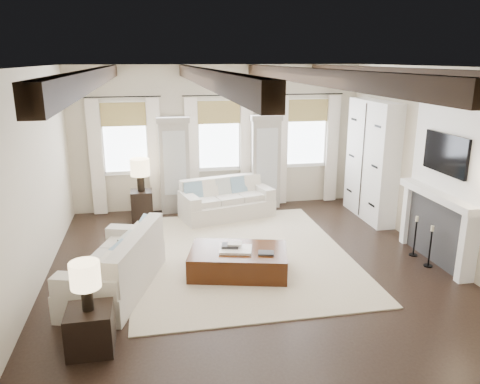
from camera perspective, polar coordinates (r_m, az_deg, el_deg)
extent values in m
plane|color=black|center=(7.55, 1.84, -10.15)|extent=(7.50, 7.50, 0.00)
cube|color=beige|center=(10.60, -2.62, 6.61)|extent=(6.50, 0.04, 3.20)
cube|color=beige|center=(3.67, 15.54, -12.66)|extent=(6.50, 0.04, 3.20)
cube|color=beige|center=(7.03, -24.81, 0.31)|extent=(0.04, 7.50, 3.20)
cube|color=beige|center=(8.33, 24.32, 2.62)|extent=(0.04, 7.50, 3.20)
cube|color=white|center=(6.78, 2.08, 14.94)|extent=(6.50, 7.50, 0.04)
cube|color=black|center=(6.64, -17.29, 13.20)|extent=(0.16, 7.40, 0.22)
cube|color=black|center=(6.65, -4.42, 13.85)|extent=(0.16, 7.40, 0.22)
cube|color=black|center=(6.99, 8.25, 13.84)|extent=(0.16, 7.40, 0.22)
cube|color=black|center=(7.59, 18.95, 13.32)|extent=(0.16, 7.40, 0.22)
cube|color=white|center=(10.47, -13.84, 6.32)|extent=(0.90, 0.03, 1.45)
cube|color=#9E8849|center=(10.34, -14.04, 9.17)|extent=(0.94, 0.04, 0.50)
cube|color=white|center=(10.49, -17.11, 3.98)|extent=(0.28, 0.08, 2.50)
cube|color=white|center=(10.42, -10.31, 4.37)|extent=(0.28, 0.08, 2.50)
cylinder|color=black|center=(10.25, -14.20, 11.19)|extent=(1.60, 0.02, 0.02)
cube|color=white|center=(10.57, -2.60, 6.86)|extent=(0.90, 0.03, 1.45)
cube|color=#9E8849|center=(10.44, -2.59, 9.68)|extent=(0.94, 0.04, 0.50)
cube|color=white|center=(10.46, -5.86, 4.58)|extent=(0.28, 0.08, 2.50)
cube|color=white|center=(10.64, 0.82, 4.86)|extent=(0.28, 0.08, 2.50)
cylinder|color=black|center=(10.35, -2.57, 11.69)|extent=(1.60, 0.02, 0.02)
cube|color=white|center=(11.05, 8.05, 7.12)|extent=(0.90, 0.03, 1.45)
cube|color=#9E8849|center=(10.93, 8.26, 9.82)|extent=(0.94, 0.04, 0.50)
cube|color=white|center=(10.84, 5.03, 5.00)|extent=(0.28, 0.08, 2.50)
cube|color=white|center=(11.24, 11.14, 5.16)|extent=(0.28, 0.08, 2.50)
cylinder|color=black|center=(10.85, 8.43, 11.73)|extent=(1.60, 0.02, 0.02)
cube|color=gray|center=(10.40, -8.00, 2.93)|extent=(0.64, 0.38, 2.00)
cube|color=#B2B7BA|center=(10.18, -7.96, 3.50)|extent=(0.48, 0.02, 1.40)
cube|color=gray|center=(10.22, -8.23, 8.72)|extent=(0.70, 0.42, 0.12)
cube|color=gray|center=(10.70, 3.04, 3.42)|extent=(0.64, 0.38, 2.00)
cube|color=#B2B7BA|center=(10.48, 3.32, 3.99)|extent=(0.48, 0.02, 1.40)
cube|color=gray|center=(10.52, 3.12, 9.07)|extent=(0.70, 0.42, 0.12)
cube|color=#27272A|center=(8.56, 23.03, -4.24)|extent=(0.18, 1.50, 1.10)
cube|color=black|center=(8.59, 22.75, -5.20)|extent=(0.10, 0.90, 0.70)
cube|color=white|center=(7.92, 26.05, -6.21)|extent=(0.26, 0.14, 1.10)
cube|color=white|center=(9.19, 20.03, -2.59)|extent=(0.26, 0.14, 1.10)
cube|color=white|center=(8.34, 23.08, -0.35)|extent=(0.32, 1.90, 0.12)
cube|color=white|center=(8.21, 24.43, 6.00)|extent=(0.10, 1.90, 1.80)
cube|color=black|center=(8.21, 23.83, 4.29)|extent=(0.07, 1.10, 0.64)
cube|color=silver|center=(10.27, 15.75, 3.73)|extent=(0.40, 1.70, 2.50)
cube|color=black|center=(10.17, 14.69, 3.70)|extent=(0.01, 0.02, 2.40)
cube|color=beige|center=(8.27, 0.05, -7.61)|extent=(3.69, 4.48, 0.02)
cube|color=beige|center=(10.12, -1.60, -2.09)|extent=(2.10, 1.33, 0.37)
cube|color=beige|center=(10.30, -2.37, 0.64)|extent=(1.84, 0.65, 0.46)
cube|color=beige|center=(9.73, -6.20, -1.03)|extent=(0.44, 0.87, 0.24)
cube|color=beige|center=(10.38, 2.69, 0.14)|extent=(0.44, 0.87, 0.24)
cube|color=beige|center=(9.81, -4.37, -1.19)|extent=(0.64, 0.67, 0.13)
cube|color=beige|center=(10.00, -1.50, -0.80)|extent=(0.64, 0.67, 0.13)
cube|color=beige|center=(10.22, 1.25, -0.43)|extent=(0.64, 0.67, 0.13)
cube|color=#648AA2|center=(9.91, -5.71, 0.12)|extent=(0.43, 0.29, 0.40)
cube|color=silver|center=(10.02, -3.85, 0.35)|extent=(0.43, 0.29, 0.40)
cube|color=beige|center=(10.15, -2.03, 0.58)|extent=(0.43, 0.29, 0.40)
cube|color=#648AA2|center=(10.29, -0.25, 0.80)|extent=(0.43, 0.29, 0.40)
cube|color=silver|center=(10.43, 1.47, 1.01)|extent=(0.43, 0.29, 0.40)
cube|color=beige|center=(7.28, -14.97, -10.01)|extent=(1.53, 2.27, 0.40)
cube|color=beige|center=(6.98, -12.45, -6.99)|extent=(0.81, 1.95, 0.50)
cube|color=beige|center=(7.93, -12.76, -5.08)|extent=(0.93, 0.52, 0.26)
cube|color=beige|center=(6.39, -18.18, -10.82)|extent=(0.93, 0.52, 0.26)
cube|color=beige|center=(7.68, -13.91, -6.36)|extent=(0.74, 0.71, 0.14)
cube|color=beige|center=(7.19, -15.50, -8.05)|extent=(0.74, 0.71, 0.14)
cube|color=beige|center=(6.71, -17.33, -9.98)|extent=(0.74, 0.71, 0.14)
cube|color=#648AA2|center=(7.67, -11.87, -4.57)|extent=(0.33, 0.46, 0.43)
cube|color=silver|center=(7.34, -12.78, -5.57)|extent=(0.33, 0.46, 0.43)
cube|color=beige|center=(7.02, -13.77, -6.66)|extent=(0.33, 0.46, 0.43)
cube|color=#648AA2|center=(6.70, -14.87, -7.85)|extent=(0.33, 0.46, 0.43)
cube|color=silver|center=(6.39, -16.08, -9.16)|extent=(0.33, 0.46, 0.43)
cube|color=black|center=(7.54, -0.20, -8.49)|extent=(1.71, 1.30, 0.40)
cube|color=white|center=(7.42, -0.52, -7.03)|extent=(0.58, 0.49, 0.04)
cube|color=#262628|center=(7.46, -1.21, -6.56)|extent=(0.30, 0.26, 0.04)
cube|color=beige|center=(7.45, -0.64, -6.32)|extent=(0.26, 0.22, 0.03)
cube|color=#262628|center=(7.32, 3.19, -7.44)|extent=(0.28, 0.23, 0.03)
cube|color=black|center=(5.97, -17.77, -15.69)|extent=(0.53, 0.53, 0.53)
cylinder|color=black|center=(5.77, -18.12, -12.23)|extent=(0.13, 0.13, 0.29)
cylinder|color=#F9D89E|center=(5.64, -18.38, -9.57)|extent=(0.34, 0.34, 0.31)
cube|color=black|center=(10.06, -11.83, -1.68)|extent=(0.44, 0.44, 0.66)
cylinder|color=black|center=(9.92, -12.00, 1.05)|extent=(0.15, 0.15, 0.33)
cylinder|color=#F9D89E|center=(9.84, -12.11, 2.98)|extent=(0.40, 0.40, 0.35)
cylinder|color=black|center=(8.45, 21.94, -8.33)|extent=(0.14, 0.14, 0.02)
cylinder|color=black|center=(8.34, 22.16, -6.40)|extent=(0.03, 0.03, 0.63)
cylinder|color=beige|center=(8.22, 22.41, -4.13)|extent=(0.05, 0.05, 0.09)
cylinder|color=black|center=(8.80, 20.35, -7.19)|extent=(0.15, 0.15, 0.02)
cylinder|color=black|center=(8.69, 20.55, -5.30)|extent=(0.03, 0.03, 0.64)
cylinder|color=beige|center=(8.57, 20.78, -3.08)|extent=(0.05, 0.05, 0.09)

